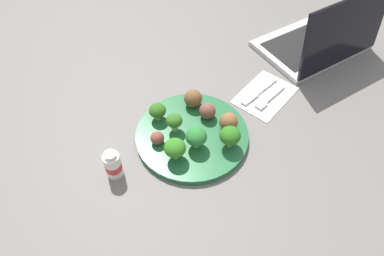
{
  "coord_description": "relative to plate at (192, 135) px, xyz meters",
  "views": [
    {
      "loc": [
        0.39,
        0.38,
        0.69
      ],
      "look_at": [
        0.0,
        0.0,
        0.04
      ],
      "focal_mm": 32.76,
      "sensor_mm": 36.0,
      "label": 1
    }
  ],
  "objects": [
    {
      "name": "fork",
      "position": [
        -0.24,
        0.06,
        -0.0
      ],
      "size": [
        0.12,
        0.02,
        0.01
      ],
      "color": "silver",
      "rests_on": "napkin"
    },
    {
      "name": "meatball_back_right",
      "position": [
        -0.07,
        -0.07,
        0.03
      ],
      "size": [
        0.05,
        0.05,
        0.05
      ],
      "primitive_type": "sphere",
      "color": "brown",
      "rests_on": "plate"
    },
    {
      "name": "meatball_mid_right",
      "position": [
        -0.08,
        0.05,
        0.03
      ],
      "size": [
        0.05,
        0.05,
        0.05
      ],
      "primitive_type": "sphere",
      "color": "brown",
      "rests_on": "plate"
    },
    {
      "name": "knife",
      "position": [
        -0.24,
        0.02,
        -0.0
      ],
      "size": [
        0.15,
        0.02,
        0.01
      ],
      "color": "white",
      "rests_on": "napkin"
    },
    {
      "name": "broccoli_floret_front_right",
      "position": [
        0.02,
        -0.04,
        0.04
      ],
      "size": [
        0.04,
        0.04,
        0.05
      ],
      "color": "#A8C878",
      "rests_on": "plate"
    },
    {
      "name": "broccoli_floret_far_rim",
      "position": [
        0.02,
        0.03,
        0.04
      ],
      "size": [
        0.05,
        0.05,
        0.06
      ],
      "color": "#A6CE70",
      "rests_on": "plate"
    },
    {
      "name": "meatball_back_left",
      "position": [
        0.08,
        -0.04,
        0.02
      ],
      "size": [
        0.03,
        0.03,
        0.03
      ],
      "primitive_type": "sphere",
      "color": "brown",
      "rests_on": "plate"
    },
    {
      "name": "yogurt_bottle",
      "position": [
        0.2,
        -0.05,
        0.03
      ],
      "size": [
        0.04,
        0.04,
        0.08
      ],
      "color": "white",
      "rests_on": "ground_plane"
    },
    {
      "name": "napkin",
      "position": [
        -0.25,
        0.04,
        -0.01
      ],
      "size": [
        0.18,
        0.13,
        0.01
      ],
      "primitive_type": "cube",
      "rotation": [
        0.0,
        0.0,
        0.09
      ],
      "color": "white",
      "rests_on": "ground_plane"
    },
    {
      "name": "broccoli_floret_front_left",
      "position": [
        0.08,
        0.02,
        0.04
      ],
      "size": [
        0.05,
        0.05,
        0.06
      ],
      "color": "#ACC779",
      "rests_on": "plate"
    },
    {
      "name": "meatball_front_left",
      "position": [
        -0.07,
        -0.01,
        0.03
      ],
      "size": [
        0.04,
        0.04,
        0.04
      ],
      "primitive_type": "sphere",
      "color": "brown",
      "rests_on": "plate"
    },
    {
      "name": "laptop",
      "position": [
        -0.52,
        0.04,
        0.03
      ],
      "size": [
        0.36,
        0.29,
        0.22
      ],
      "color": "#B8B8B8",
      "rests_on": "ground_plane"
    },
    {
      "name": "broccoli_floret_near_rim",
      "position": [
        -0.04,
        0.09,
        0.04
      ],
      "size": [
        0.05,
        0.05,
        0.06
      ],
      "color": "#8EBB7A",
      "rests_on": "plate"
    },
    {
      "name": "broccoli_floret_back_left",
      "position": [
        0.03,
        -0.1,
        0.04
      ],
      "size": [
        0.04,
        0.04,
        0.05
      ],
      "color": "#92BD6D",
      "rests_on": "plate"
    },
    {
      "name": "plate",
      "position": [
        0.0,
        0.0,
        0.0
      ],
      "size": [
        0.28,
        0.28,
        0.02
      ],
      "primitive_type": "cylinder",
      "color": "#236638",
      "rests_on": "ground_plane"
    },
    {
      "name": "ground_plane",
      "position": [
        0.0,
        0.0,
        -0.01
      ],
      "size": [
        4.0,
        4.0,
        0.0
      ],
      "primitive_type": "plane",
      "color": "slate"
    }
  ]
}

